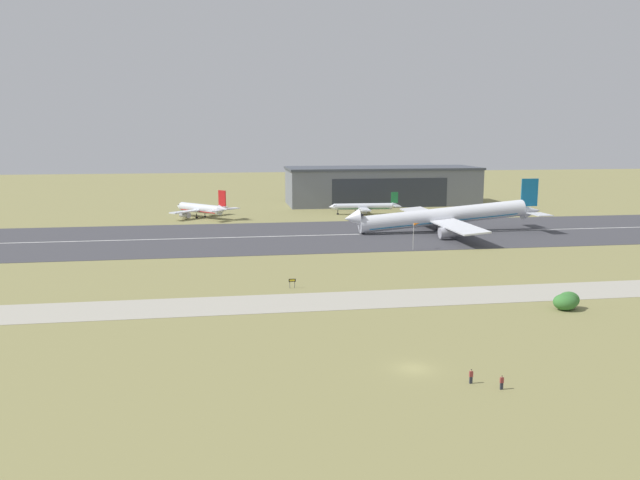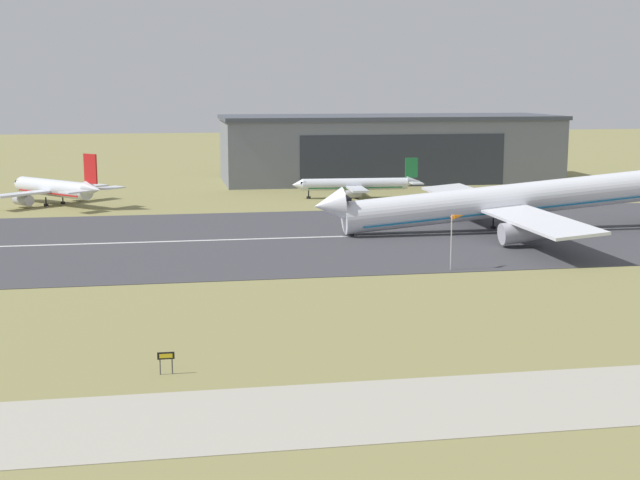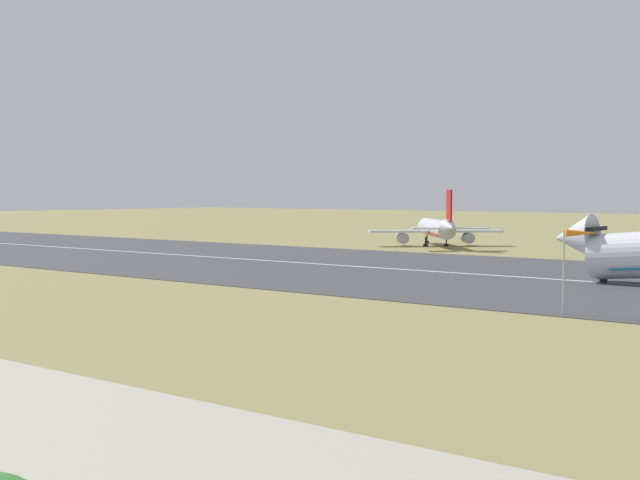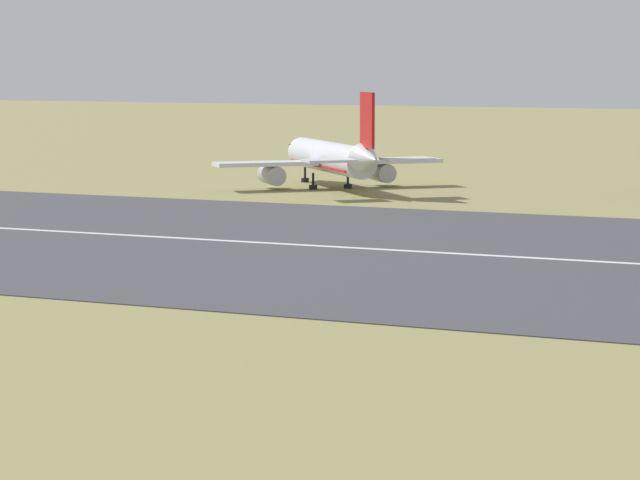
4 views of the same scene
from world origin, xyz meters
The scene contains 10 objects.
ground_plane centered at (0.00, 51.03, 0.00)m, with size 696.51×696.51×0.00m, color olive.
runway_strip centered at (0.00, 102.06, 0.03)m, with size 456.51×54.63×0.06m, color #3D3D42.
runway_centreline centered at (0.00, 102.06, 0.07)m, with size 410.86×0.70×0.01m, color silver.
taxiway_road centered at (0.00, 32.36, 0.03)m, with size 342.39×11.74×0.05m, color #A8A393.
hangar_building centered at (41.87, 177.43, 7.57)m, with size 77.59×27.04×15.10m.
airplane_landing centered at (40.94, 102.34, 4.57)m, with size 60.06×55.52×15.34m.
airplane_parked_west centered at (27.37, 146.41, 2.66)m, with size 25.63×19.75×7.82m.
airplane_parked_centre centered at (-29.88, 145.57, 3.09)m, with size 23.41×24.07×10.00m.
windsock_pole centered at (24.69, 76.97, 6.02)m, with size 2.34×1.87×6.73m.
runway_sign centered at (-10.13, 42.54, 1.30)m, with size 1.31×0.13×1.76m.
Camera 2 is at (-9.84, -24.09, 21.88)m, focal length 50.00 mm.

